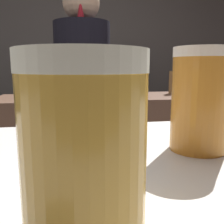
% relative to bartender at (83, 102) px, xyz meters
% --- Properties ---
extents(wall_back, '(5.20, 0.10, 2.70)m').
position_rel_bartender_xyz_m(wall_back, '(0.05, 1.93, 0.39)').
color(wall_back, '#524E4B').
rests_on(wall_back, ground).
extents(prep_counter, '(2.10, 0.60, 0.94)m').
position_rel_bartender_xyz_m(prep_counter, '(0.40, 0.46, -0.49)').
color(prep_counter, brown).
rests_on(prep_counter, ground).
extents(back_shelf, '(0.84, 0.36, 1.21)m').
position_rel_bartender_xyz_m(back_shelf, '(0.05, 1.65, -0.36)').
color(back_shelf, '#343343').
rests_on(back_shelf, ground).
extents(bartender, '(0.45, 0.53, 1.66)m').
position_rel_bartender_xyz_m(bartender, '(0.00, 0.00, 0.00)').
color(bartender, '#322D3E').
rests_on(bartender, ground).
extents(knife_block, '(0.10, 0.08, 0.28)m').
position_rel_bartender_xyz_m(knife_block, '(0.86, 0.55, 0.09)').
color(knife_block, olive).
rests_on(knife_block, prep_counter).
extents(mixing_bowl, '(0.20, 0.20, 0.05)m').
position_rel_bartender_xyz_m(mixing_bowl, '(-0.34, 0.37, 0.01)').
color(mixing_bowl, slate).
rests_on(mixing_bowl, prep_counter).
extents(chefs_knife, '(0.24, 0.10, 0.01)m').
position_rel_bartender_xyz_m(chefs_knife, '(0.28, 0.41, -0.02)').
color(chefs_knife, silver).
rests_on(chefs_knife, prep_counter).
extents(pint_glass_near, '(0.08, 0.08, 0.13)m').
position_rel_bartender_xyz_m(pint_glass_near, '(-0.08, -1.44, 0.16)').
color(pint_glass_near, gold).
rests_on(pint_glass_near, bar_counter).
extents(pint_glass_far, '(0.08, 0.08, 0.15)m').
position_rel_bartender_xyz_m(pint_glass_far, '(0.10, -1.25, 0.17)').
color(pint_glass_far, orange).
rests_on(pint_glass_far, bar_counter).
extents(bottle_vinegar, '(0.07, 0.07, 0.20)m').
position_rel_bartender_xyz_m(bottle_vinegar, '(-0.26, 1.61, 0.33)').
color(bottle_vinegar, '#395792').
rests_on(bottle_vinegar, back_shelf).
extents(bottle_soy, '(0.06, 0.06, 0.19)m').
position_rel_bartender_xyz_m(bottle_soy, '(-0.07, 1.74, 0.32)').
color(bottle_soy, '#497C29').
rests_on(bottle_soy, back_shelf).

